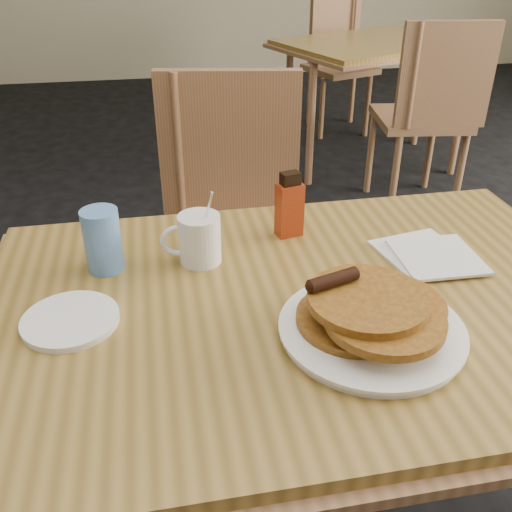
% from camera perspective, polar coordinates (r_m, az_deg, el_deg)
% --- Properties ---
extents(main_table, '(1.23, 0.84, 0.75)m').
position_cam_1_polar(main_table, '(1.08, 4.91, -6.01)').
color(main_table, olive).
rests_on(main_table, floor).
extents(neighbor_table, '(1.30, 1.10, 0.75)m').
position_cam_1_polar(neighbor_table, '(3.62, 11.97, 19.65)').
color(neighbor_table, olive).
rests_on(neighbor_table, floor).
extents(chair_main_far, '(0.51, 0.51, 0.97)m').
position_cam_1_polar(chair_main_far, '(1.78, -2.13, 5.02)').
color(chair_main_far, '#A16D4C').
rests_on(chair_main_far, floor).
extents(chair_neighbor_far, '(0.53, 0.54, 0.91)m').
position_cam_1_polar(chair_neighbor_far, '(4.36, 8.14, 19.60)').
color(chair_neighbor_far, '#A16D4C').
rests_on(chair_neighbor_far, floor).
extents(chair_neighbor_near, '(0.49, 0.50, 0.97)m').
position_cam_1_polar(chair_neighbor_near, '(3.02, 17.14, 14.47)').
color(chair_neighbor_near, '#A16D4C').
rests_on(chair_neighbor_near, floor).
extents(pancake_plate, '(0.31, 0.31, 0.10)m').
position_cam_1_polar(pancake_plate, '(0.96, 11.50, -6.27)').
color(pancake_plate, white).
rests_on(pancake_plate, main_table).
extents(coffee_mug, '(0.12, 0.08, 0.16)m').
position_cam_1_polar(coffee_mug, '(1.14, -5.80, 1.79)').
color(coffee_mug, white).
rests_on(coffee_mug, main_table).
extents(syrup_bottle, '(0.06, 0.05, 0.15)m').
position_cam_1_polar(syrup_bottle, '(1.23, 3.37, 4.96)').
color(syrup_bottle, maroon).
rests_on(syrup_bottle, main_table).
extents(napkin_stack, '(0.20, 0.21, 0.01)m').
position_cam_1_polar(napkin_stack, '(1.22, 16.92, 0.12)').
color(napkin_stack, white).
rests_on(napkin_stack, main_table).
extents(blue_tumbler, '(0.09, 0.09, 0.13)m').
position_cam_1_polar(blue_tumbler, '(1.14, -15.08, 1.52)').
color(blue_tumbler, '#5D90DB').
rests_on(blue_tumbler, main_table).
extents(side_saucer, '(0.17, 0.17, 0.01)m').
position_cam_1_polar(side_saucer, '(1.04, -18.08, -6.12)').
color(side_saucer, white).
rests_on(side_saucer, main_table).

